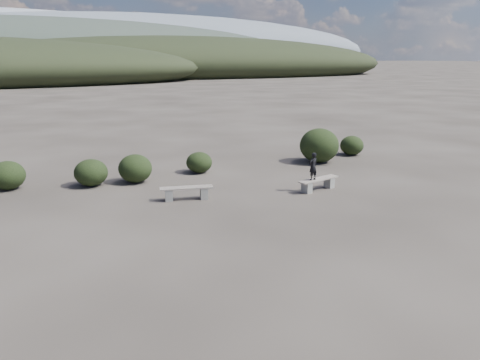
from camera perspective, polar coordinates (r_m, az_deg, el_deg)
ground at (r=12.00m, az=9.38°, el=-8.69°), size 1200.00×1200.00×0.00m
bench_left at (r=16.09m, az=-6.54°, el=-1.47°), size 1.84×0.79×0.45m
bench_right at (r=17.38m, az=9.52°, el=-0.38°), size 1.80×0.73×0.44m
seated_person at (r=17.00m, az=8.90°, el=1.66°), size 0.41×0.32×1.01m
shrub_a at (r=18.56m, az=-17.71°, el=0.86°), size 1.25×1.25×1.02m
shrub_b at (r=18.62m, az=-12.65°, el=1.39°), size 1.29×1.29×1.11m
shrub_c at (r=19.83m, az=-5.00°, el=2.16°), size 1.10×1.10×0.88m
shrub_d at (r=21.99m, az=9.64°, el=4.18°), size 1.81×1.81×1.58m
shrub_e at (r=24.04m, az=13.47°, el=4.12°), size 1.16×1.16×0.97m
shrub_f at (r=19.21m, az=-26.48°, el=0.51°), size 1.25×1.25×1.06m
mountain_ridges at (r=348.12m, az=-26.27°, el=14.23°), size 500.00×400.00×56.00m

